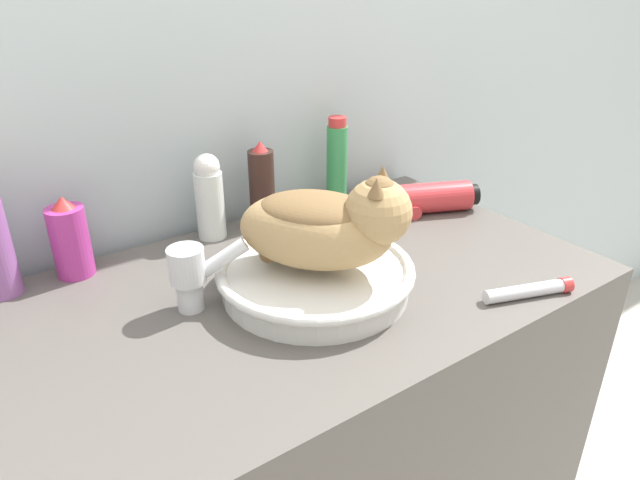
% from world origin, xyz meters
% --- Properties ---
extents(wall_back, '(8.00, 0.05, 2.40)m').
position_xyz_m(wall_back, '(0.00, 0.69, 1.20)').
color(wall_back, silver).
rests_on(wall_back, ground_plane).
extents(vanity_counter, '(1.15, 0.63, 0.88)m').
position_xyz_m(vanity_counter, '(0.00, 0.32, 0.44)').
color(vanity_counter, '#56514C').
rests_on(vanity_counter, ground_plane).
extents(sink_basin, '(0.35, 0.35, 0.05)m').
position_xyz_m(sink_basin, '(0.04, 0.28, 0.91)').
color(sink_basin, silver).
rests_on(sink_basin, vanity_counter).
extents(cat, '(0.29, 0.35, 0.18)m').
position_xyz_m(cat, '(0.05, 0.27, 1.01)').
color(cat, tan).
rests_on(cat, sink_basin).
extents(faucet, '(0.13, 0.08, 0.12)m').
position_xyz_m(faucet, '(-0.16, 0.35, 0.95)').
color(faucet, silver).
rests_on(faucet, vanity_counter).
extents(hairspray_can_black, '(0.06, 0.06, 0.19)m').
position_xyz_m(hairspray_can_black, '(0.11, 0.59, 0.97)').
color(hairspray_can_black, '#331E19').
rests_on(hairspray_can_black, vanity_counter).
extents(spray_bottle_trigger, '(0.07, 0.07, 0.15)m').
position_xyz_m(spray_bottle_trigger, '(-0.29, 0.59, 0.95)').
color(spray_bottle_trigger, '#B2338C').
rests_on(spray_bottle_trigger, vanity_counter).
extents(lotion_bottle_white, '(0.06, 0.06, 0.18)m').
position_xyz_m(lotion_bottle_white, '(-0.02, 0.59, 0.97)').
color(lotion_bottle_white, silver).
rests_on(lotion_bottle_white, vanity_counter).
extents(shampoo_bottle_tall, '(0.05, 0.05, 0.21)m').
position_xyz_m(shampoo_bottle_tall, '(0.31, 0.59, 0.98)').
color(shampoo_bottle_tall, '#338C4C').
rests_on(shampoo_bottle_tall, vanity_counter).
extents(cream_tube, '(0.16, 0.08, 0.03)m').
position_xyz_m(cream_tube, '(0.33, 0.05, 0.89)').
color(cream_tube, silver).
rests_on(cream_tube, vanity_counter).
extents(hair_dryer, '(0.20, 0.13, 0.07)m').
position_xyz_m(hair_dryer, '(0.46, 0.42, 0.91)').
color(hair_dryer, '#C63338').
rests_on(hair_dryer, vanity_counter).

